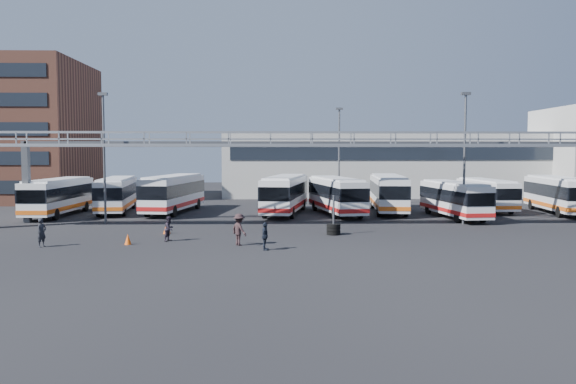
{
  "coord_description": "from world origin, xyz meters",
  "views": [
    {
      "loc": [
        -2.76,
        -36.12,
        5.56
      ],
      "look_at": [
        -1.71,
        6.0,
        2.61
      ],
      "focal_mm": 35.0,
      "sensor_mm": 36.0,
      "label": 1
    }
  ],
  "objects_px": {
    "bus_0": "(59,195)",
    "bus_1": "(117,193)",
    "bus_4": "(285,193)",
    "pedestrian_a": "(42,233)",
    "light_pole_back": "(339,151)",
    "bus_7": "(454,198)",
    "tire_stack": "(334,228)",
    "bus_8": "(486,193)",
    "light_pole_mid": "(465,151)",
    "pedestrian_c": "(239,230)",
    "bus_9": "(558,193)",
    "bus_6": "(388,192)",
    "pedestrian_d": "(265,236)",
    "pedestrian_b": "(169,229)",
    "cone_left": "(128,239)",
    "light_pole_left": "(104,151)",
    "bus_2": "(174,192)",
    "bus_5": "(336,194)",
    "cone_right": "(167,228)"
  },
  "relations": [
    {
      "from": "bus_9",
      "to": "pedestrian_a",
      "type": "relative_size",
      "value": 6.64
    },
    {
      "from": "bus_9",
      "to": "bus_1",
      "type": "bearing_deg",
      "value": -176.05
    },
    {
      "from": "bus_4",
      "to": "bus_0",
      "type": "bearing_deg",
      "value": -167.2
    },
    {
      "from": "light_pole_mid",
      "to": "light_pole_back",
      "type": "relative_size",
      "value": 1.0
    },
    {
      "from": "bus_2",
      "to": "cone_right",
      "type": "bearing_deg",
      "value": -73.46
    },
    {
      "from": "bus_0",
      "to": "bus_4",
      "type": "bearing_deg",
      "value": 3.68
    },
    {
      "from": "pedestrian_b",
      "to": "bus_6",
      "type": "bearing_deg",
      "value": -22.97
    },
    {
      "from": "bus_9",
      "to": "bus_6",
      "type": "bearing_deg",
      "value": -178.54
    },
    {
      "from": "light_pole_left",
      "to": "bus_9",
      "type": "xyz_separation_m",
      "value": [
        39.26,
        6.47,
        -3.86
      ]
    },
    {
      "from": "bus_4",
      "to": "cone_right",
      "type": "xyz_separation_m",
      "value": [
        -8.41,
        -12.15,
        -1.53
      ]
    },
    {
      "from": "bus_2",
      "to": "bus_1",
      "type": "bearing_deg",
      "value": -175.55
    },
    {
      "from": "bus_5",
      "to": "bus_7",
      "type": "bearing_deg",
      "value": -27.09
    },
    {
      "from": "bus_5",
      "to": "tire_stack",
      "type": "distance_m",
      "value": 12.71
    },
    {
      "from": "tire_stack",
      "to": "cone_left",
      "type": "bearing_deg",
      "value": -163.72
    },
    {
      "from": "pedestrian_c",
      "to": "pedestrian_d",
      "type": "relative_size",
      "value": 1.19
    },
    {
      "from": "bus_0",
      "to": "bus_8",
      "type": "distance_m",
      "value": 39.58
    },
    {
      "from": "pedestrian_c",
      "to": "bus_7",
      "type": "bearing_deg",
      "value": -90.56
    },
    {
      "from": "light_pole_back",
      "to": "bus_0",
      "type": "distance_m",
      "value": 27.37
    },
    {
      "from": "pedestrian_b",
      "to": "tire_stack",
      "type": "height_order",
      "value": "tire_stack"
    },
    {
      "from": "bus_4",
      "to": "pedestrian_a",
      "type": "height_order",
      "value": "bus_4"
    },
    {
      "from": "bus_7",
      "to": "bus_8",
      "type": "bearing_deg",
      "value": 44.98
    },
    {
      "from": "bus_9",
      "to": "bus_8",
      "type": "bearing_deg",
      "value": 161.58
    },
    {
      "from": "bus_8",
      "to": "bus_0",
      "type": "bearing_deg",
      "value": -176.85
    },
    {
      "from": "bus_2",
      "to": "bus_9",
      "type": "xyz_separation_m",
      "value": [
        35.32,
        -1.6,
        -0.06
      ]
    },
    {
      "from": "pedestrian_b",
      "to": "cone_left",
      "type": "distance_m",
      "value": 2.65
    },
    {
      "from": "bus_5",
      "to": "pedestrian_d",
      "type": "bearing_deg",
      "value": -117.99
    },
    {
      "from": "bus_0",
      "to": "pedestrian_a",
      "type": "xyz_separation_m",
      "value": [
        5.32,
        -16.68,
        -0.96
      ]
    },
    {
      "from": "light_pole_back",
      "to": "pedestrian_a",
      "type": "distance_m",
      "value": 32.63
    },
    {
      "from": "bus_5",
      "to": "bus_2",
      "type": "bearing_deg",
      "value": 162.96
    },
    {
      "from": "pedestrian_d",
      "to": "light_pole_back",
      "type": "bearing_deg",
      "value": -9.0
    },
    {
      "from": "bus_7",
      "to": "light_pole_mid",
      "type": "bearing_deg",
      "value": -103.02
    },
    {
      "from": "bus_4",
      "to": "pedestrian_a",
      "type": "relative_size",
      "value": 6.87
    },
    {
      "from": "bus_7",
      "to": "pedestrian_d",
      "type": "xyz_separation_m",
      "value": [
        -15.85,
        -15.45,
        -0.92
      ]
    },
    {
      "from": "pedestrian_c",
      "to": "bus_6",
      "type": "bearing_deg",
      "value": -73.34
    },
    {
      "from": "pedestrian_a",
      "to": "light_pole_left",
      "type": "bearing_deg",
      "value": 19.87
    },
    {
      "from": "bus_0",
      "to": "bus_7",
      "type": "relative_size",
      "value": 1.04
    },
    {
      "from": "pedestrian_a",
      "to": "bus_6",
      "type": "bearing_deg",
      "value": -29.95
    },
    {
      "from": "bus_0",
      "to": "cone_right",
      "type": "height_order",
      "value": "bus_0"
    },
    {
      "from": "bus_5",
      "to": "cone_left",
      "type": "distance_m",
      "value": 21.86
    },
    {
      "from": "bus_4",
      "to": "bus_7",
      "type": "xyz_separation_m",
      "value": [
        14.32,
        -3.49,
        -0.2
      ]
    },
    {
      "from": "bus_4",
      "to": "tire_stack",
      "type": "height_order",
      "value": "bus_4"
    },
    {
      "from": "light_pole_back",
      "to": "bus_7",
      "type": "bearing_deg",
      "value": -51.84
    },
    {
      "from": "pedestrian_b",
      "to": "bus_9",
      "type": "bearing_deg",
      "value": -41.92
    },
    {
      "from": "light_pole_left",
      "to": "bus_0",
      "type": "distance_m",
      "value": 9.06
    },
    {
      "from": "bus_1",
      "to": "bus_2",
      "type": "relative_size",
      "value": 0.93
    },
    {
      "from": "pedestrian_b",
      "to": "cone_left",
      "type": "xyz_separation_m",
      "value": [
        -2.27,
        -1.28,
        -0.46
      ]
    },
    {
      "from": "bus_1",
      "to": "bus_4",
      "type": "height_order",
      "value": "bus_4"
    },
    {
      "from": "light_pole_mid",
      "to": "bus_1",
      "type": "xyz_separation_m",
      "value": [
        -29.44,
        9.46,
        -3.93
      ]
    },
    {
      "from": "bus_5",
      "to": "tire_stack",
      "type": "xyz_separation_m",
      "value": [
        -1.57,
        -12.54,
        -1.39
      ]
    },
    {
      "from": "bus_0",
      "to": "bus_1",
      "type": "xyz_separation_m",
      "value": [
        4.36,
        2.71,
        -0.02
      ]
    }
  ]
}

